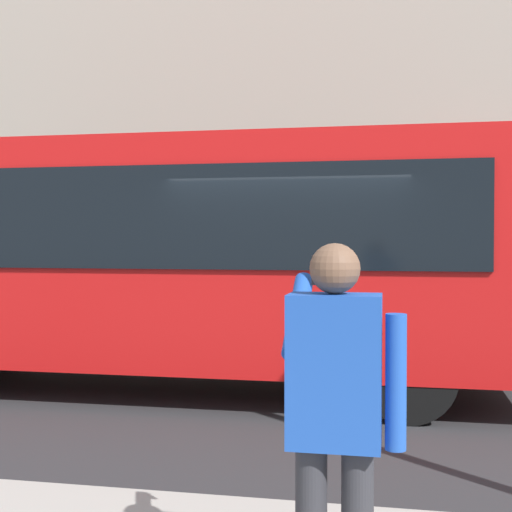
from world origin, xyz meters
TOP-DOWN VIEW (x-y plane):
  - ground_plane at (0.00, 0.00)m, footprint 60.00×60.00m
  - building_facade_far at (-0.02, -6.80)m, footprint 28.00×1.55m
  - red_bus at (1.79, -0.31)m, footprint 9.05×2.54m
  - pedestrian_photographer at (-0.85, 4.99)m, footprint 0.53×0.52m

SIDE VIEW (x-z plane):
  - ground_plane at x=0.00m, z-range 0.00..0.00m
  - pedestrian_photographer at x=-0.85m, z-range 0.29..1.99m
  - red_bus at x=1.79m, z-range 0.14..3.22m
  - building_facade_far at x=-0.02m, z-range -0.01..11.99m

